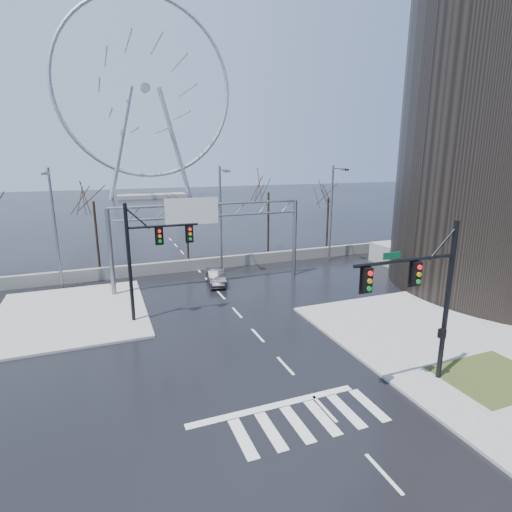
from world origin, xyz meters
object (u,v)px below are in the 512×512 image
signal_mast_near (427,290)px  ferris_wheel (146,96)px  signal_mast_far (147,251)px  sign_gantry (205,226)px  car (216,277)px

signal_mast_near → ferris_wheel: bearing=90.1°
signal_mast_far → sign_gantry: bearing=47.5°
car → signal_mast_far: bearing=-127.9°
signal_mast_far → car: bearing=43.6°
signal_mast_near → signal_mast_far: bearing=130.3°
car → signal_mast_near: bearing=-67.5°
signal_mast_near → signal_mast_far: size_ratio=1.00×
sign_gantry → car: sign_gantry is taller
sign_gantry → car: bearing=-1.3°
ferris_wheel → car: size_ratio=12.80×
signal_mast_far → sign_gantry: signal_mast_far is taller
signal_mast_far → sign_gantry: (5.49, 6.00, 0.35)m
sign_gantry → car: size_ratio=4.11×
signal_mast_near → car: (-4.72, 18.98, -4.22)m
signal_mast_near → car: bearing=104.0°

